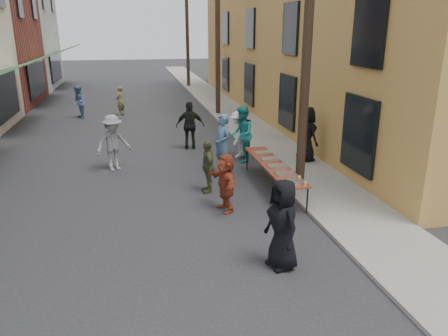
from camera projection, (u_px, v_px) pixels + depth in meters
name	position (u px, v px, depth m)	size (l,w,h in m)	color
ground	(158.00, 257.00, 9.08)	(120.00, 120.00, 0.00)	#28282B
sidewalk	(230.00, 113.00, 24.02)	(2.20, 60.00, 0.10)	gray
building_ochre	(349.00, 18.00, 22.79)	(10.00, 28.00, 10.00)	#BF9044
utility_pole_near	(308.00, 29.00, 11.35)	(0.26, 0.26, 9.00)	#2D2116
utility_pole_mid	(218.00, 28.00, 22.51)	(0.26, 0.26, 9.00)	#2D2116
utility_pole_far	(187.00, 28.00, 33.68)	(0.26, 0.26, 9.00)	#2D2116
serving_table	(274.00, 166.00, 12.69)	(0.70, 4.00, 0.75)	maroon
catering_tray_sausage	(294.00, 182.00, 11.13)	(0.50, 0.33, 0.08)	maroon
catering_tray_foil_b	(285.00, 174.00, 11.74)	(0.50, 0.33, 0.08)	#B2B2B7
catering_tray_buns	(277.00, 166.00, 12.39)	(0.50, 0.33, 0.08)	tan
catering_tray_foil_d	(269.00, 159.00, 13.04)	(0.50, 0.33, 0.08)	#B2B2B7
catering_tray_buns_end	(263.00, 153.00, 13.69)	(0.50, 0.33, 0.08)	tan
condiment_jar_a	(290.00, 186.00, 10.81)	(0.07, 0.07, 0.08)	#A57F26
condiment_jar_b	(289.00, 185.00, 10.90)	(0.07, 0.07, 0.08)	#A57F26
condiment_jar_c	(287.00, 184.00, 11.00)	(0.07, 0.07, 0.08)	#A57F26
cup_stack	(305.00, 184.00, 10.93)	(0.08, 0.08, 0.12)	tan
guest_front_a	(283.00, 224.00, 8.44)	(0.89, 0.58, 1.83)	black
guest_front_b	(223.00, 145.00, 13.91)	(0.72, 0.47, 1.97)	teal
guest_front_c	(242.00, 134.00, 15.26)	(0.96, 0.75, 1.97)	teal
guest_front_d	(238.00, 134.00, 15.82)	(1.10, 0.63, 1.70)	white
guest_front_e	(208.00, 166.00, 12.45)	(0.89, 0.37, 1.53)	#4F5430
guest_queue_back	(225.00, 182.00, 11.16)	(1.42, 0.45, 1.53)	#983B21
server	(307.00, 134.00, 15.05)	(0.92, 0.60, 1.89)	black
passerby_left	(113.00, 143.00, 14.34)	(1.20, 0.69, 1.86)	gray
passerby_mid	(190.00, 126.00, 16.88)	(1.09, 0.45, 1.85)	black
passerby_right	(120.00, 101.00, 23.44)	(0.58, 0.38, 1.58)	olive
passerby_far	(78.00, 102.00, 22.64)	(0.82, 0.64, 1.70)	#52719F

